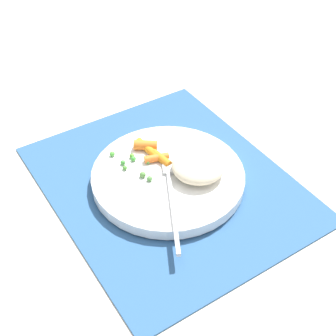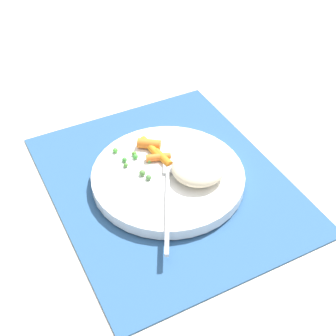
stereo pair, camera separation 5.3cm
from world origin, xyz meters
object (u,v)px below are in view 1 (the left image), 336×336
(rice_mound, at_px, (198,166))
(carrot_portion, at_px, (152,151))
(fork, at_px, (170,190))
(plate, at_px, (168,177))

(rice_mound, xyz_separation_m, carrot_portion, (0.08, 0.04, -0.01))
(carrot_portion, distance_m, fork, 0.09)
(rice_mound, distance_m, fork, 0.06)
(carrot_portion, bearing_deg, plate, 177.33)
(rice_mound, xyz_separation_m, fork, (-0.01, 0.06, -0.01))
(rice_mound, relative_size, fork, 0.45)
(fork, bearing_deg, carrot_portion, -13.80)
(carrot_portion, xyz_separation_m, fork, (-0.09, 0.02, -0.00))
(carrot_portion, relative_size, fork, 0.44)
(rice_mound, height_order, carrot_portion, rice_mound)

